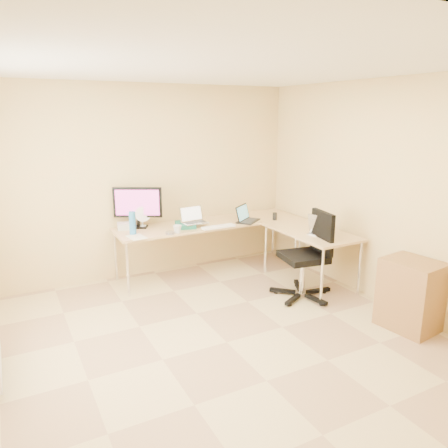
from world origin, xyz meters
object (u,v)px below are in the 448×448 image
office_chair (303,258)px  desk_main (210,247)px  laptop_black (248,213)px  desk_return (310,257)px  laptop_center (194,215)px  water_bottle (132,223)px  mug (177,229)px  desk_fan (142,217)px  monitor (138,207)px  keyboard (219,227)px  laptop_return (322,226)px  cabinet (410,296)px

office_chair → desk_main: bearing=124.7°
laptop_black → desk_main: bearing=121.5°
desk_main → desk_return: bearing=-45.7°
desk_return → laptop_center: 1.63m
water_bottle → mug: bearing=-21.6°
desk_return → desk_fan: size_ratio=4.88×
desk_main → monitor: 1.17m
laptop_center → office_chair: 1.55m
desk_main → laptop_center: bearing=-157.8°
office_chair → laptop_black: bearing=105.4°
desk_main → desk_return: 1.40m
water_bottle → desk_return: bearing=-23.4°
keyboard → laptop_black: bearing=9.9°
monitor → office_chair: 2.24m
keyboard → laptop_return: bearing=-42.5°
laptop_return → monitor: bearing=30.5°
desk_return → keyboard: 1.27m
laptop_center → desk_main: bearing=17.2°
laptop_return → office_chair: size_ratio=0.30×
desk_return → laptop_center: size_ratio=3.89×
keyboard → water_bottle: (-1.11, 0.21, 0.14)m
monitor → laptop_center: 0.75m
laptop_center → laptop_return: bearing=-44.8°
laptop_center → mug: bearing=-155.4°
laptop_black → keyboard: (-0.52, -0.10, -0.11)m
desk_return → mug: bearing=156.1°
desk_main → monitor: (-0.96, 0.20, 0.64)m
desk_main → laptop_center: (-0.29, -0.12, 0.53)m
desk_return → laptop_center: (-1.27, 0.88, 0.53)m
keyboard → mug: bearing=179.1°
keyboard → laptop_return: 1.35m
monitor → keyboard: 1.10m
laptop_return → desk_return: bearing=-20.7°
mug → office_chair: 1.61m
desk_return → office_chair: size_ratio=1.21×
office_chair → cabinet: bearing=-57.4°
desk_fan → office_chair: 2.18m
laptop_black → laptop_return: laptop_black is taller
cabinet → laptop_return: bearing=88.9°
water_bottle → desk_fan: water_bottle is taller
monitor → cabinet: size_ratio=0.83×
monitor → cabinet: monitor is taller
laptop_return → cabinet: 1.37m
desk_main → laptop_return: laptop_return is taller
desk_main → mug: 0.79m
laptop_black → keyboard: laptop_black is taller
desk_main → laptop_return: size_ratio=8.11×
desk_main → monitor: monitor is taller
office_chair → desk_fan: bearing=144.7°
keyboard → desk_fan: bearing=149.9°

